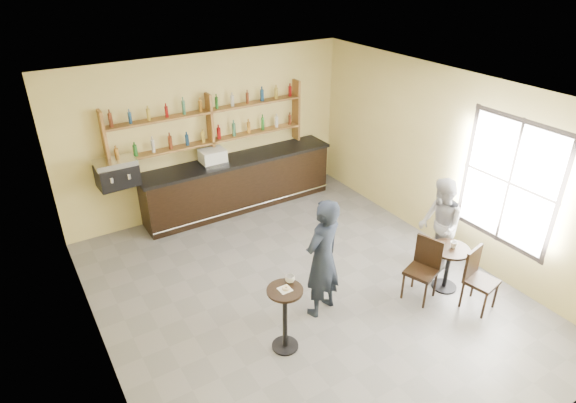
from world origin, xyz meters
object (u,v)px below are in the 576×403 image
bar_counter (239,183)px  cafe_table (447,268)px  chair_west (421,271)px  chair_south (482,281)px  pastry_case (213,157)px  man_main (322,259)px  espresso_machine (117,173)px  pedestal_table (285,319)px  patron_second (440,225)px

bar_counter → cafe_table: bearing=-69.4°
chair_west → chair_south: bearing=23.5°
bar_counter → cafe_table: (1.59, -4.24, -0.18)m
bar_counter → cafe_table: 4.53m
pastry_case → chair_west: size_ratio=0.50×
man_main → chair_west: size_ratio=1.88×
espresso_machine → pedestal_table: size_ratio=0.70×
patron_second → chair_west: bearing=-30.3°
espresso_machine → chair_south: (4.02, -4.84, -0.87)m
espresso_machine → pedestal_table: (1.07, -3.99, -0.87)m
chair_west → patron_second: 1.02m
cafe_table → chair_south: size_ratio=0.77×
pastry_case → man_main: size_ratio=0.26×
patron_second → pastry_case: bearing=-116.2°
bar_counter → pastry_case: bearing=180.0°
bar_counter → pastry_case: 0.89m
pastry_case → chair_south: 5.36m
pedestal_table → cafe_table: (2.90, -0.24, -0.12)m
pastry_case → man_main: bearing=-81.5°
bar_counter → man_main: 3.67m
espresso_machine → pastry_case: 1.85m
pastry_case → espresso_machine: bearing=-173.0°
patron_second → man_main: bearing=-61.6°
man_main → patron_second: 2.34m
espresso_machine → patron_second: size_ratio=0.43×
espresso_machine → patron_second: (4.27, -3.72, -0.54)m
pastry_case → man_main: (0.09, -3.62, -0.32)m
bar_counter → man_main: (-0.44, -3.62, 0.39)m
bar_counter → cafe_table: bar_counter is taller
cafe_table → chair_south: 0.61m
pastry_case → chair_west: bearing=-62.3°
pastry_case → cafe_table: pastry_case is taller
pastry_case → patron_second: size_ratio=0.30×
espresso_machine → cafe_table: espresso_machine is taller
pastry_case → cafe_table: (2.13, -4.24, -0.88)m
espresso_machine → chair_south: espresso_machine is taller
pedestal_table → patron_second: patron_second is taller
pastry_case → cafe_table: size_ratio=0.66×
pastry_case → chair_west: pastry_case is taller
espresso_machine → chair_south: 6.35m
chair_west → chair_south: 0.88m
pedestal_table → bar_counter: bearing=71.9°
espresso_machine → chair_west: size_ratio=0.70×
man_main → chair_west: bearing=141.8°
chair_west → espresso_machine: bearing=-159.9°
patron_second → espresso_machine: bearing=-100.4°
pastry_case → man_main: man_main is taller
espresso_machine → chair_south: bearing=-53.8°
espresso_machine → man_main: size_ratio=0.37×
man_main → patron_second: (2.33, -0.10, -0.12)m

